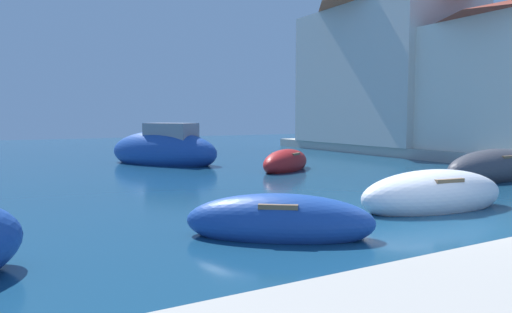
{
  "coord_description": "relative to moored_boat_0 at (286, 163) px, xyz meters",
  "views": [
    {
      "loc": [
        -7.4,
        -5.56,
        2.06
      ],
      "look_at": [
        0.42,
        8.39,
        0.68
      ],
      "focal_mm": 32.74,
      "sensor_mm": 36.0,
      "label": 1
    }
  ],
  "objects": [
    {
      "name": "ground",
      "position": [
        -2.31,
        -9.41,
        -0.29
      ],
      "size": [
        80.0,
        80.0,
        0.0
      ],
      "primitive_type": "plane",
      "color": "navy"
    },
    {
      "name": "moored_boat_0",
      "position": [
        0.0,
        0.0,
        0.0
      ],
      "size": [
        3.34,
        2.76,
        1.04
      ],
      "rotation": [
        0.0,
        0.0,
        0.59
      ],
      "color": "#B21E1E",
      "rests_on": "ground"
    },
    {
      "name": "moored_boat_3",
      "position": [
        4.59,
        -5.54,
        0.07
      ],
      "size": [
        4.68,
        1.64,
        1.29
      ],
      "rotation": [
        0.0,
        0.0,
        0.05
      ],
      "color": "#3F3F47",
      "rests_on": "ground"
    },
    {
      "name": "moored_boat_4",
      "position": [
        -5.53,
        -8.33,
        -0.02
      ],
      "size": [
        3.25,
        2.77,
        0.97
      ],
      "rotation": [
        0.0,
        0.0,
        5.66
      ],
      "color": "#1E479E",
      "rests_on": "ground"
    },
    {
      "name": "moored_boat_5",
      "position": [
        -1.28,
        -7.98,
        0.03
      ],
      "size": [
        3.85,
        1.74,
        1.15
      ],
      "rotation": [
        0.0,
        0.0,
        3.01
      ],
      "color": "white",
      "rests_on": "ground"
    },
    {
      "name": "moored_boat_6",
      "position": [
        -3.34,
        4.58,
        0.29
      ],
      "size": [
        4.68,
        5.65,
        2.19
      ],
      "rotation": [
        0.0,
        0.0,
        2.15
      ],
      "color": "#1E479E",
      "rests_on": "ground"
    },
    {
      "name": "waterfront_building_annex",
      "position": [
        10.69,
        5.82,
        4.74
      ],
      "size": [
        6.59,
        10.11,
        8.94
      ],
      "color": "beige",
      "rests_on": "quay_promenade"
    }
  ]
}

